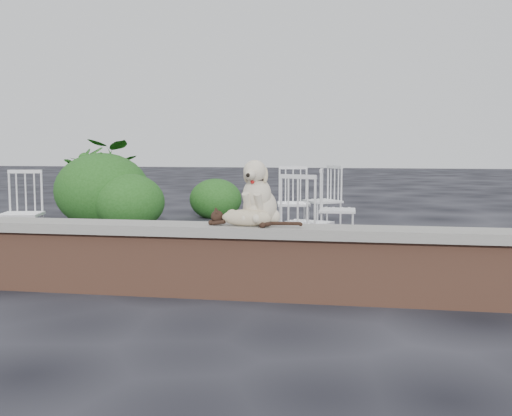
% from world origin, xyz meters
% --- Properties ---
extents(ground, '(60.00, 60.00, 0.00)m').
position_xyz_m(ground, '(0.00, 0.00, 0.00)').
color(ground, black).
rests_on(ground, ground).
extents(brick_wall, '(6.00, 0.30, 0.50)m').
position_xyz_m(brick_wall, '(0.00, 0.00, 0.25)').
color(brick_wall, brown).
rests_on(brick_wall, ground).
extents(capstone, '(6.20, 0.40, 0.08)m').
position_xyz_m(capstone, '(0.00, 0.00, 0.54)').
color(capstone, slate).
rests_on(capstone, brick_wall).
extents(dog, '(0.43, 0.52, 0.53)m').
position_xyz_m(dog, '(0.50, 0.10, 0.84)').
color(dog, beige).
rests_on(dog, capstone).
extents(cat, '(0.91, 0.39, 0.15)m').
position_xyz_m(cat, '(0.42, -0.05, 0.66)').
color(cat, tan).
rests_on(cat, capstone).
extents(chair_e, '(0.58, 0.58, 0.94)m').
position_xyz_m(chair_e, '(1.00, 2.56, 0.47)').
color(chair_e, white).
rests_on(chair_e, ground).
extents(chair_b, '(0.65, 0.65, 0.94)m').
position_xyz_m(chair_b, '(0.39, 3.29, 0.47)').
color(chair_b, white).
rests_on(chair_b, ground).
extents(chair_c, '(0.72, 0.72, 0.94)m').
position_xyz_m(chair_c, '(0.77, 1.22, 0.47)').
color(chair_c, white).
rests_on(chair_c, ground).
extents(chair_d, '(0.78, 0.78, 0.94)m').
position_xyz_m(chair_d, '(0.74, 3.76, 0.47)').
color(chair_d, white).
rests_on(chair_d, ground).
extents(chair_a, '(0.68, 0.68, 0.94)m').
position_xyz_m(chair_a, '(-2.44, 1.50, 0.47)').
color(chair_a, white).
rests_on(chair_a, ground).
extents(potted_plant_a, '(1.31, 1.17, 1.31)m').
position_xyz_m(potted_plant_a, '(-2.91, 4.82, 0.66)').
color(potted_plant_a, '#1C4A15').
rests_on(potted_plant_a, ground).
extents(potted_plant_b, '(0.94, 0.94, 1.19)m').
position_xyz_m(potted_plant_b, '(-2.95, 4.23, 0.59)').
color(potted_plant_b, '#1C4A15').
rests_on(potted_plant_b, ground).
extents(shrubbery, '(2.69, 2.33, 1.17)m').
position_xyz_m(shrubbery, '(-2.36, 4.33, 0.46)').
color(shrubbery, '#1C4A15').
rests_on(shrubbery, ground).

